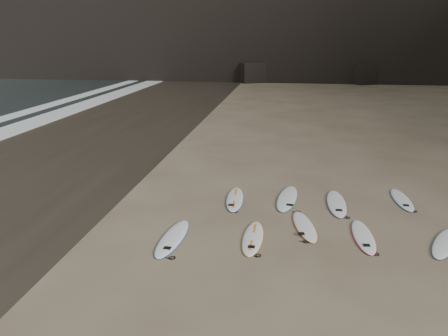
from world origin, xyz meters
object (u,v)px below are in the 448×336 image
object	(u,v)px
surfboard_2	(305,226)
surfboard_3	(363,236)
surfboard_5	(235,199)
surfboard_7	(337,203)
surfboard_4	(445,243)
surfboard_8	(402,200)
surfboard_1	(253,237)
surfboard_0	(173,238)
surfboard_6	(287,198)

from	to	relation	value
surfboard_2	surfboard_3	bearing A→B (deg)	-26.36
surfboard_5	surfboard_7	world-z (taller)	surfboard_7
surfboard_2	surfboard_4	size ratio (longest dim) A/B	1.01
surfboard_7	surfboard_8	distance (m)	2.53
surfboard_4	surfboard_8	world-z (taller)	same
surfboard_1	surfboard_3	distance (m)	3.34
surfboard_5	surfboard_2	bearing A→B (deg)	-42.92
surfboard_0	surfboard_5	size ratio (longest dim) A/B	1.04
surfboard_0	surfboard_3	size ratio (longest dim) A/B	1.09
surfboard_0	surfboard_1	distance (m)	2.40
surfboard_5	surfboard_6	distance (m)	1.95
surfboard_0	surfboard_3	world-z (taller)	surfboard_0
surfboard_6	surfboard_8	xyz separation A→B (m)	(4.19, 0.47, -0.01)
surfboard_0	surfboard_3	bearing A→B (deg)	12.69
surfboard_4	surfboard_6	world-z (taller)	surfboard_6
surfboard_3	surfboard_5	xyz separation A→B (m)	(-4.21, 2.54, 0.00)
surfboard_6	surfboard_7	distance (m)	1.78
surfboard_3	surfboard_2	bearing A→B (deg)	162.51
surfboard_1	surfboard_7	bearing A→B (deg)	50.46
surfboard_8	surfboard_1	bearing A→B (deg)	-144.33
surfboard_7	surfboard_8	world-z (taller)	surfboard_7
surfboard_6	surfboard_7	world-z (taller)	surfboard_6
surfboard_0	surfboard_1	world-z (taller)	surfboard_0
surfboard_3	surfboard_8	world-z (taller)	surfboard_3
surfboard_0	surfboard_7	xyz separation A→B (m)	(5.13, 3.57, 0.00)
surfboard_6	surfboard_0	bearing A→B (deg)	-124.19
surfboard_3	surfboard_4	xyz separation A→B (m)	(2.28, -0.12, -0.00)
surfboard_7	surfboard_5	bearing A→B (deg)	-178.20
surfboard_3	surfboard_4	bearing A→B (deg)	-4.64
surfboard_4	surfboard_5	bearing A→B (deg)	-175.91
surfboard_3	surfboard_7	world-z (taller)	surfboard_7
surfboard_4	surfboard_6	xyz separation A→B (m)	(-4.57, 3.02, 0.01)
surfboard_1	surfboard_7	xyz separation A→B (m)	(2.76, 3.21, 0.01)
surfboard_6	surfboard_5	bearing A→B (deg)	-162.34
surfboard_6	surfboard_8	size ratio (longest dim) A/B	1.17
surfboard_5	surfboard_8	distance (m)	6.16
surfboard_3	surfboard_7	distance (m)	2.69
surfboard_3	surfboard_4	size ratio (longest dim) A/B	1.02
surfboard_7	surfboard_1	bearing A→B (deg)	-130.42
surfboard_4	surfboard_7	bearing A→B (deg)	161.90
surfboard_2	surfboard_4	world-z (taller)	same
surfboard_5	surfboard_7	distance (m)	3.68
surfboard_5	surfboard_6	size ratio (longest dim) A/B	0.91
surfboard_2	surfboard_5	bearing A→B (deg)	130.09
surfboard_5	surfboard_0	bearing A→B (deg)	-116.10
surfboard_2	surfboard_5	xyz separation A→B (m)	(-2.48, 2.04, 0.00)
surfboard_2	surfboard_3	xyz separation A→B (m)	(1.73, -0.50, 0.00)
surfboard_3	surfboard_4	world-z (taller)	surfboard_3
surfboard_4	surfboard_5	distance (m)	7.01
surfboard_7	surfboard_2	bearing A→B (deg)	-119.04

